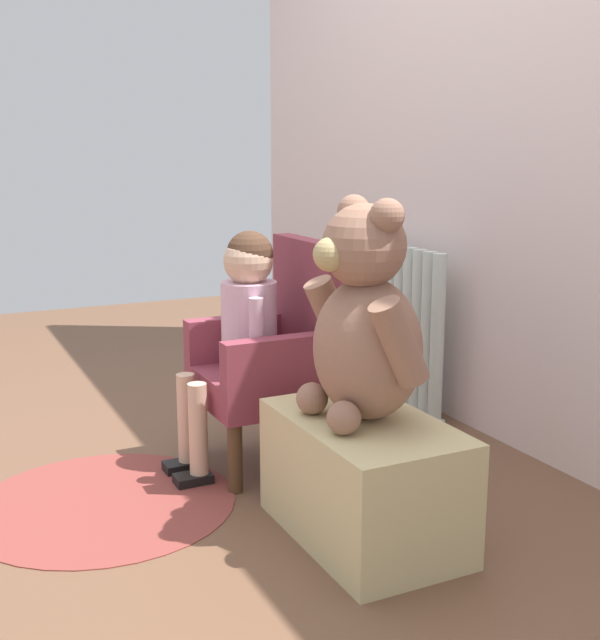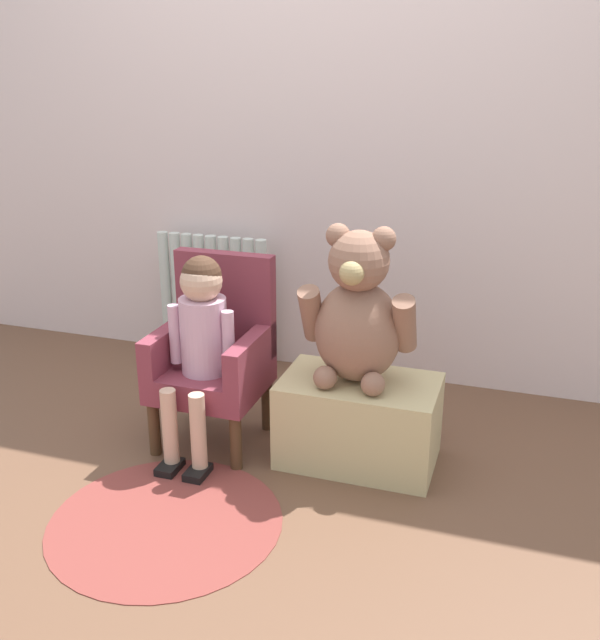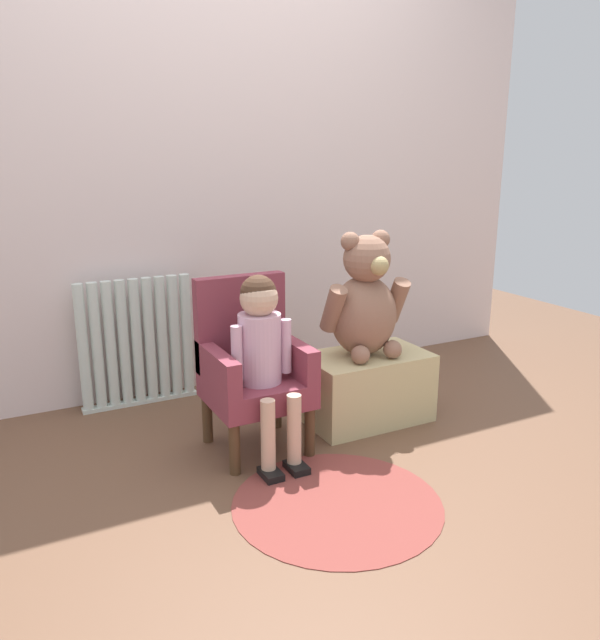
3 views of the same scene
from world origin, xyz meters
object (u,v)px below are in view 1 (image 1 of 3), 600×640
object	(u,v)px
large_teddy_bear	(365,323)
floor_rug	(103,503)
child_figure	(241,316)
low_bench	(364,479)
child_armchair	(275,356)
radiator	(399,327)

from	to	relation	value
large_teddy_bear	floor_rug	distance (m)	0.92
child_figure	low_bench	xyz separation A→B (m)	(0.56, 0.10, -0.33)
child_armchair	large_teddy_bear	world-z (taller)	large_teddy_bear
low_bench	large_teddy_bear	size ratio (longest dim) A/B	1.00
large_teddy_bear	floor_rug	world-z (taller)	large_teddy_bear
large_teddy_bear	low_bench	bearing A→B (deg)	-18.42
child_armchair	large_teddy_bear	xyz separation A→B (m)	(0.55, -0.00, 0.21)
radiator	child_armchair	size ratio (longest dim) A/B	0.88
child_figure	floor_rug	world-z (taller)	child_figure
large_teddy_bear	floor_rug	xyz separation A→B (m)	(-0.47, -0.57, -0.56)
large_teddy_bear	radiator	bearing A→B (deg)	142.39
low_bench	floor_rug	distance (m)	0.76
low_bench	floor_rug	size ratio (longest dim) A/B	0.75
child_armchair	floor_rug	world-z (taller)	child_armchair
low_bench	floor_rug	world-z (taller)	low_bench
floor_rug	child_figure	bearing A→B (deg)	99.36
radiator	low_bench	size ratio (longest dim) A/B	1.12
radiator	child_armchair	distance (m)	0.74
child_figure	large_teddy_bear	distance (m)	0.56
child_figure	large_teddy_bear	world-z (taller)	large_teddy_bear
radiator	child_figure	distance (m)	0.86
child_armchair	floor_rug	distance (m)	0.67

